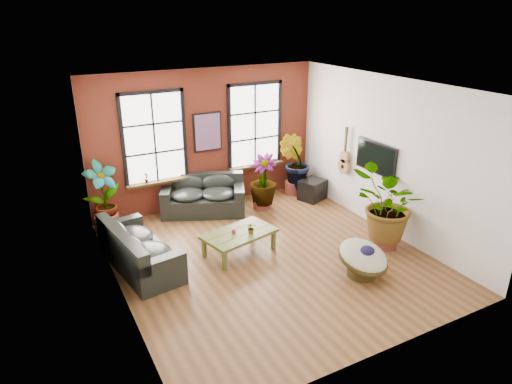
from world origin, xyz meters
TOP-DOWN VIEW (x-y plane):
  - room at (0.00, 0.15)m, footprint 6.04×6.54m
  - sofa_back at (-0.34, 2.80)m, footprint 2.26×1.73m
  - sofa_left at (-2.51, 0.87)m, footprint 1.25×2.33m
  - coffee_table at (-0.47, 0.46)m, footprint 1.66×1.18m
  - papasan_chair at (1.24, -1.44)m, footprint 1.25×1.25m
  - poster at (0.00, 3.18)m, footprint 0.74×0.06m
  - tv_wall_unit at (2.93, 0.60)m, footprint 0.13×1.86m
  - media_box at (2.56, 2.17)m, footprint 0.81×0.74m
  - pot_back_left at (-2.72, 2.82)m, footprint 0.66×0.66m
  - pot_back_right at (2.34, 2.77)m, footprint 0.53×0.53m
  - pot_right_wall at (2.44, -0.78)m, footprint 0.50×0.50m
  - pot_mid at (1.06, 2.29)m, footprint 0.58×0.58m
  - floor_plant_back_left at (-2.72, 2.84)m, footprint 0.96×0.80m
  - floor_plant_back_right at (2.35, 2.79)m, footprint 1.05×1.05m
  - floor_plant_right_wall at (2.40, -0.78)m, footprint 1.67×1.52m
  - floor_plant_mid at (1.10, 2.28)m, footprint 1.01×1.01m
  - table_plant at (-0.26, 0.32)m, footprint 0.23×0.21m
  - sill_plant_left at (-1.65, 3.13)m, footprint 0.17×0.17m
  - sill_plant_right at (1.70, 3.13)m, footprint 0.19×0.19m

SIDE VIEW (x-z plane):
  - pot_mid at x=1.06m, z-range 0.00..0.32m
  - pot_back_right at x=2.34m, z-range 0.00..0.35m
  - pot_right_wall at x=2.44m, z-range 0.00..0.36m
  - pot_back_left at x=-2.72m, z-range 0.00..0.41m
  - media_box at x=2.56m, z-range 0.00..0.55m
  - papasan_chair at x=1.24m, z-range 0.01..0.75m
  - sofa_left at x=-2.51m, z-range -0.04..0.83m
  - sofa_back at x=-0.34m, z-range -0.04..0.89m
  - coffee_table at x=-0.47m, z-range 0.14..0.71m
  - table_plant at x=-0.26m, z-range 0.48..0.71m
  - floor_plant_mid at x=1.10m, z-range 0.14..1.42m
  - floor_plant_back_right at x=2.35m, z-range 0.15..1.65m
  - floor_plant_back_left at x=-2.72m, z-range 0.15..1.70m
  - floor_plant_right_wall at x=2.40m, z-range 0.16..1.77m
  - sill_plant_left at x=-1.65m, z-range 0.90..1.17m
  - sill_plant_right at x=1.70m, z-range 0.90..1.17m
  - tv_wall_unit at x=2.93m, z-range 0.94..2.14m
  - room at x=0.00m, z-range -0.02..3.52m
  - poster at x=0.00m, z-range 1.46..2.44m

